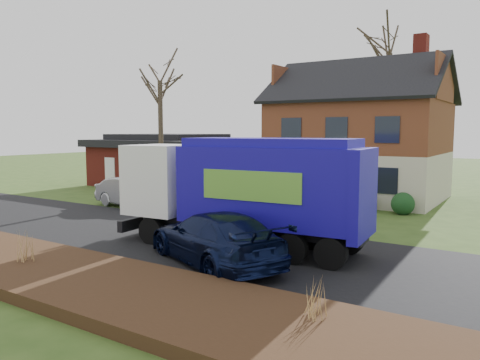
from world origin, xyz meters
The scene contains 12 objects.
ground centered at (0.00, 0.00, 0.00)m, with size 120.00×120.00×0.00m, color #304A18.
road centered at (0.00, 0.00, 0.01)m, with size 80.00×7.00×0.02m, color black.
mulch_verge centered at (0.00, -5.30, 0.15)m, with size 80.00×3.50×0.30m, color #321F10.
main_house centered at (1.49, 13.91, 4.03)m, with size 12.95×8.95×9.26m.
ranch_house centered at (-12.00, 13.00, 1.81)m, with size 9.80×8.20×3.70m.
garbage_truck centered at (2.79, 0.16, 2.14)m, with size 8.84×3.03×3.72m.
silver_sedan centered at (-6.57, 4.22, 0.78)m, with size 1.65×4.72×1.56m, color #A3A6AA.
navy_wagon centered at (2.97, -1.83, 0.79)m, with size 2.21×5.43×1.57m, color black.
tree_front_west centered at (-8.24, 8.14, 7.89)m, with size 3.22×3.22×9.57m.
tree_back centered at (1.51, 21.43, 10.64)m, with size 4.03×4.03×12.77m.
grass_clump_mid centered at (-1.03, -5.33, 0.76)m, with size 0.33×0.27×0.92m.
grass_clump_east centered at (7.41, -4.65, 0.69)m, with size 0.31×0.26×0.77m.
Camera 1 is at (11.01, -12.86, 3.97)m, focal length 35.00 mm.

